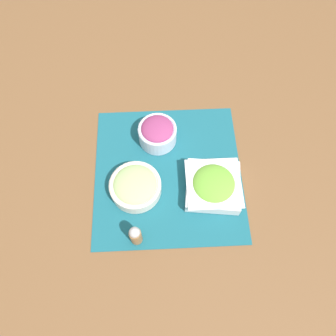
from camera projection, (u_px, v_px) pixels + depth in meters
name	position (u px, v px, depth m)	size (l,w,h in m)	color
ground_plane	(168.00, 173.00, 1.02)	(3.00, 3.00, 0.00)	brown
placemat	(168.00, 173.00, 1.02)	(0.45, 0.47, 0.00)	#195B6B
lettuce_bowl	(213.00, 185.00, 0.97)	(0.18, 0.18, 0.06)	white
onion_bowl	(157.00, 132.00, 1.03)	(0.12, 0.12, 0.08)	silver
cucumber_bowl	(135.00, 186.00, 0.96)	(0.15, 0.15, 0.06)	silver
pepper_shaker	(135.00, 235.00, 0.89)	(0.03, 0.03, 0.09)	olive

